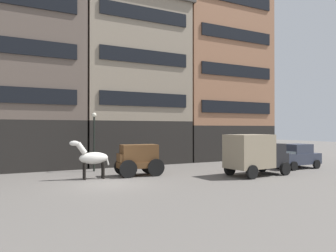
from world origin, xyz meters
The scene contains 10 objects.
ground_plane centered at (0.00, 0.00, 0.00)m, with size 120.00×120.00×0.00m, color #605B56.
building_center_left centered at (-4.55, 9.31, 7.03)m, with size 10.27×5.79×13.98m.
building_center_right centered at (4.95, 9.31, 7.26)m, with size 9.42×5.79×14.44m.
building_far_right centered at (14.31, 9.31, 8.77)m, with size 10.00×5.79×17.46m.
cargo_wagon centered at (2.50, 1.99, 1.15)m, with size 3.00×1.71×1.98m.
draft_horse centered at (-0.45, 2.00, 1.27)m, with size 2.35×0.73×2.30m.
delivery_truck_near centered at (9.26, -1.29, 1.42)m, with size 4.47×2.43×2.62m.
sedan_dark centered at (14.50, 0.05, 0.91)m, with size 3.70×1.86×1.83m.
streetlamp_curbside centered at (0.49, 5.30, 2.67)m, with size 0.32×0.32×4.12m.
fire_hydrant_curbside centered at (4.29, 4.99, 0.43)m, with size 0.24×0.24×0.83m.
Camera 1 is at (-4.94, -16.79, 3.02)m, focal length 33.83 mm.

